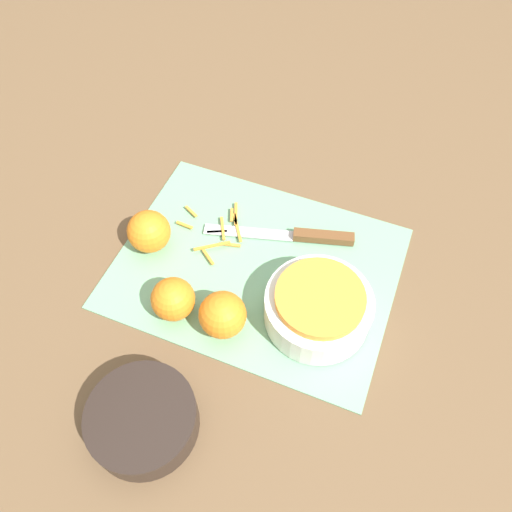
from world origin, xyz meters
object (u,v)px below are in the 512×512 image
object	(u,v)px
orange_right	(173,299)
orange_back	(149,231)
bowl_dark	(143,420)
knife	(306,236)
bowl_speckled	(318,307)
orange_left	(223,315)

from	to	relation	value
orange_right	orange_back	size ratio (longest dim) A/B	0.94
bowl_dark	knife	world-z (taller)	bowl_dark
bowl_speckled	knife	size ratio (longest dim) A/B	0.64
orange_right	bowl_dark	bearing A→B (deg)	103.52
orange_left	bowl_dark	bearing A→B (deg)	77.35
bowl_speckled	bowl_dark	xyz separation A→B (m)	(0.17, 0.25, -0.01)
bowl_speckled	orange_left	size ratio (longest dim) A/B	2.27
knife	orange_back	world-z (taller)	orange_back
orange_right	orange_back	distance (m)	0.14
knife	orange_right	xyz separation A→B (m)	(0.15, 0.22, 0.03)
bowl_dark	knife	bearing A→B (deg)	-104.96
orange_right	orange_back	bearing A→B (deg)	-46.08
knife	orange_back	xyz separation A→B (m)	(0.25, 0.11, 0.03)
knife	orange_left	bearing A→B (deg)	57.44
bowl_dark	orange_back	world-z (taller)	orange_back
knife	orange_back	distance (m)	0.28
bowl_dark	knife	size ratio (longest dim) A/B	0.58
bowl_dark	orange_left	bearing A→B (deg)	-102.65
knife	bowl_speckled	bearing A→B (deg)	99.18
bowl_speckled	orange_right	distance (m)	0.23
bowl_speckled	orange_back	world-z (taller)	orange_back
bowl_speckled	knife	distance (m)	0.16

